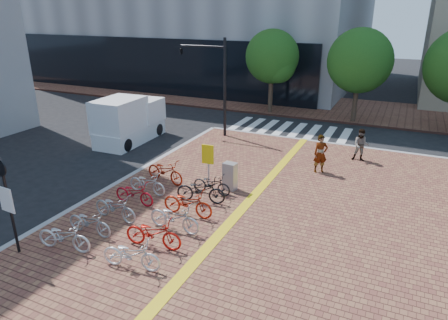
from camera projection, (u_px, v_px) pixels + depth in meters
The scene contains 24 objects.
ground at pixel (165, 230), 14.20m from camera, with size 120.00×120.00×0.00m, color black.
kerb_north at pixel (321, 143), 23.18m from camera, with size 14.00×0.25×0.15m, color gray.
far_sidewalk at pixel (307, 106), 32.00m from camera, with size 70.00×8.00×0.15m, color brown.
crosswalk at pixel (289, 130), 25.88m from camera, with size 7.50×4.00×0.01m.
street_trees at pixel (376, 63), 25.58m from camera, with size 16.20×4.60×6.35m.
bike_0 at pixel (64, 236), 12.60m from camera, with size 0.65×1.87×0.98m, color silver.
bike_1 at pixel (89, 222), 13.50m from camera, with size 0.62×1.77×0.93m, color #ADADB2.
bike_2 at pixel (115, 207), 14.42m from camera, with size 0.66×1.90×1.00m, color #A2A2A6.
bike_3 at pixel (134, 193), 15.62m from camera, with size 0.61×1.76×0.92m, color red.
bike_4 at pixel (147, 183), 16.52m from camera, with size 0.62×1.77×0.93m, color silver.
bike_5 at pixel (165, 171), 17.57m from camera, with size 0.70×2.01×1.05m, color #A51F0B.
bike_6 at pixel (131, 254), 11.69m from camera, with size 0.64×1.85×0.97m, color silver.
bike_7 at pixel (153, 233), 12.74m from camera, with size 0.68×1.95×1.02m, color #B7140D.
bike_8 at pixel (174, 217), 13.70m from camera, with size 0.68×1.96×1.03m, color #B4B3B8.
bike_9 at pixel (188, 203), 14.71m from camera, with size 0.69×1.99×1.05m, color #A7200B.
bike_10 at pixel (201, 190), 15.73m from camera, with size 0.69×1.99×1.04m, color black.
bike_11 at pixel (212, 184), 16.48m from camera, with size 0.59×1.69×0.89m, color black.
pedestrian_a at pixel (321, 154), 18.54m from camera, with size 0.66×0.43×1.81m, color gray.
pedestrian_b at pixel (361, 145), 19.99m from camera, with size 0.80×0.62×1.64m, color #454A57.
utility_box at pixel (230, 176), 16.85m from camera, with size 0.55×0.40×1.19m, color #B1B1B6.
yellow_sign at pixel (208, 158), 16.76m from camera, with size 0.52×0.14×1.93m.
notice_sign at pixel (6, 194), 11.91m from camera, with size 0.60×0.15×3.22m.
traffic_light_pole at pixel (204, 68), 23.42m from camera, with size 3.07×1.18×5.72m.
box_truck at pixel (129, 121), 23.24m from camera, with size 2.18×4.70×2.68m.
Camera 1 is at (7.11, -10.37, 7.36)m, focal length 32.00 mm.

